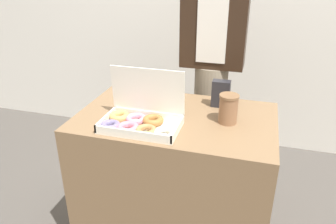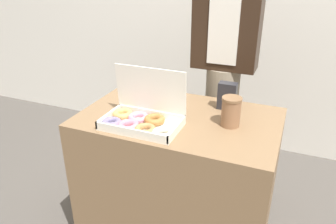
{
  "view_description": "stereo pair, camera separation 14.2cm",
  "coord_description": "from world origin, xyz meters",
  "px_view_note": "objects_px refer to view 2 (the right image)",
  "views": [
    {
      "loc": [
        0.36,
        -1.39,
        1.45
      ],
      "look_at": [
        0.0,
        -0.15,
        0.85
      ],
      "focal_mm": 35.0,
      "sensor_mm": 36.0,
      "label": 1
    },
    {
      "loc": [
        0.5,
        -1.34,
        1.45
      ],
      "look_at": [
        0.0,
        -0.15,
        0.85
      ],
      "focal_mm": 35.0,
      "sensor_mm": 36.0,
      "label": 2
    }
  ],
  "objects_px": {
    "donut_box": "(141,118)",
    "coffee_cup": "(231,111)",
    "person_customer": "(225,57)",
    "napkin_holder": "(227,96)"
  },
  "relations": [
    {
      "from": "donut_box",
      "to": "napkin_holder",
      "type": "distance_m",
      "value": 0.46
    },
    {
      "from": "person_customer",
      "to": "napkin_holder",
      "type": "bearing_deg",
      "value": -73.49
    },
    {
      "from": "donut_box",
      "to": "person_customer",
      "type": "distance_m",
      "value": 0.73
    },
    {
      "from": "coffee_cup",
      "to": "person_customer",
      "type": "distance_m",
      "value": 0.56
    },
    {
      "from": "donut_box",
      "to": "coffee_cup",
      "type": "distance_m",
      "value": 0.41
    },
    {
      "from": "napkin_holder",
      "to": "donut_box",
      "type": "bearing_deg",
      "value": -133.6
    },
    {
      "from": "napkin_holder",
      "to": "coffee_cup",
      "type": "bearing_deg",
      "value": -71.46
    },
    {
      "from": "coffee_cup",
      "to": "napkin_holder",
      "type": "xyz_separation_m",
      "value": [
        -0.06,
        0.17,
        -0.0
      ]
    },
    {
      "from": "donut_box",
      "to": "coffee_cup",
      "type": "relative_size",
      "value": 2.66
    },
    {
      "from": "coffee_cup",
      "to": "person_customer",
      "type": "height_order",
      "value": "person_customer"
    }
  ]
}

